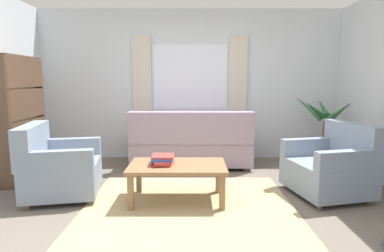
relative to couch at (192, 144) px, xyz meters
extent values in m
plane|color=#6B6056|center=(-0.02, -1.61, -0.37)|extent=(6.24, 6.24, 0.00)
cube|color=silver|center=(-0.02, 0.65, 0.93)|extent=(5.32, 0.12, 2.60)
cube|color=white|center=(-0.02, 0.59, 1.08)|extent=(1.30, 0.01, 1.10)
cube|color=beige|center=(-0.85, 0.56, 1.08)|extent=(0.32, 0.06, 1.40)
cube|color=beige|center=(0.81, 0.56, 1.08)|extent=(0.32, 0.06, 1.40)
cube|color=tan|center=(-0.02, -1.61, -0.36)|extent=(2.30, 1.99, 0.01)
cube|color=#998499|center=(0.00, 0.07, -0.12)|extent=(1.90, 0.80, 0.38)
cube|color=#998499|center=(0.00, -0.25, 0.31)|extent=(1.90, 0.20, 0.48)
cube|color=#998499|center=(0.87, 0.07, 0.19)|extent=(0.16, 0.80, 0.24)
cube|color=#998499|center=(-0.87, 0.07, 0.19)|extent=(0.16, 0.80, 0.24)
cylinder|color=olive|center=(0.85, 0.37, -0.34)|extent=(0.06, 0.06, 0.06)
cylinder|color=olive|center=(-0.85, 0.37, -0.34)|extent=(0.06, 0.06, 0.06)
cylinder|color=olive|center=(0.85, -0.23, -0.34)|extent=(0.06, 0.06, 0.06)
cylinder|color=olive|center=(-0.85, -0.23, -0.34)|extent=(0.06, 0.06, 0.06)
cube|color=gray|center=(-1.53, -1.27, -0.13)|extent=(0.94, 0.97, 0.36)
cube|color=gray|center=(-1.86, -1.33, 0.28)|extent=(0.33, 0.86, 0.46)
cube|color=gray|center=(-1.47, -1.63, 0.16)|extent=(0.81, 0.27, 0.22)
cube|color=gray|center=(-1.60, -0.92, 0.16)|extent=(0.81, 0.27, 0.22)
cylinder|color=olive|center=(-1.16, -1.55, -0.34)|extent=(0.05, 0.05, 0.06)
cylinder|color=olive|center=(-1.28, -0.88, -0.34)|extent=(0.05, 0.05, 0.06)
cylinder|color=olive|center=(-1.79, -1.67, -0.34)|extent=(0.05, 0.05, 0.06)
cylinder|color=olive|center=(-1.91, -1.00, -0.34)|extent=(0.05, 0.05, 0.06)
cube|color=gray|center=(1.64, -1.26, -0.13)|extent=(0.96, 0.99, 0.36)
cube|color=gray|center=(1.96, -1.19, 0.28)|extent=(0.36, 0.86, 0.46)
cube|color=gray|center=(1.56, -0.91, 0.16)|extent=(0.81, 0.29, 0.22)
cube|color=gray|center=(1.72, -1.61, 0.16)|extent=(0.81, 0.29, 0.22)
cylinder|color=olive|center=(1.26, -1.00, -0.34)|extent=(0.05, 0.05, 0.06)
cylinder|color=olive|center=(1.40, -1.66, -0.34)|extent=(0.05, 0.05, 0.06)
cylinder|color=olive|center=(1.88, -0.86, -0.34)|extent=(0.05, 0.05, 0.06)
cylinder|color=olive|center=(2.03, -1.52, -0.34)|extent=(0.05, 0.05, 0.06)
cube|color=olive|center=(-0.15, -1.45, 0.05)|extent=(1.10, 0.64, 0.04)
cube|color=olive|center=(-0.64, -1.71, -0.17)|extent=(0.06, 0.06, 0.40)
cube|color=olive|center=(0.34, -1.71, -0.17)|extent=(0.06, 0.06, 0.40)
cube|color=olive|center=(-0.64, -1.19, -0.17)|extent=(0.06, 0.06, 0.40)
cube|color=olive|center=(0.34, -1.19, -0.17)|extent=(0.06, 0.06, 0.40)
cube|color=#B23833|center=(-0.33, -1.43, 0.08)|extent=(0.25, 0.31, 0.02)
cube|color=#B23833|center=(-0.33, -1.43, 0.11)|extent=(0.22, 0.35, 0.03)
cube|color=#335199|center=(-0.33, -1.43, 0.14)|extent=(0.26, 0.29, 0.03)
cube|color=#B23833|center=(-0.32, -1.44, 0.17)|extent=(0.25, 0.24, 0.02)
cylinder|color=#56565B|center=(2.18, 0.09, -0.19)|extent=(0.37, 0.37, 0.35)
cylinder|color=brown|center=(2.18, 0.09, 0.17)|extent=(0.07, 0.07, 0.38)
cone|color=#2D6638|center=(2.43, 0.11, 0.54)|extent=(0.47, 0.15, 0.39)
cone|color=#2D6638|center=(2.24, 0.37, 0.56)|extent=(0.18, 0.57, 0.34)
cone|color=#2D6638|center=(1.96, 0.29, 0.57)|extent=(0.43, 0.46, 0.46)
cone|color=#2D6638|center=(1.92, -0.08, 0.57)|extent=(0.51, 0.44, 0.37)
cone|color=#2D6638|center=(2.27, -0.15, 0.54)|extent=(0.23, 0.48, 0.39)
cube|color=brown|center=(-2.40, -0.16, 0.48)|extent=(0.30, 0.04, 1.70)
cube|color=brown|center=(-2.40, -1.06, 0.48)|extent=(0.30, 0.04, 1.70)
cube|color=brown|center=(-2.26, -0.61, 0.48)|extent=(0.02, 0.90, 1.70)
cube|color=brown|center=(-2.40, -0.61, -0.36)|extent=(0.30, 0.86, 0.02)
cube|color=brown|center=(-2.40, -0.61, 0.07)|extent=(0.30, 0.86, 0.02)
cube|color=brown|center=(-2.40, -0.61, 0.49)|extent=(0.30, 0.86, 0.02)
cube|color=brown|center=(-2.40, -0.61, 0.92)|extent=(0.30, 0.86, 0.02)
cube|color=brown|center=(-2.40, -0.61, 1.34)|extent=(0.30, 0.86, 0.02)
cube|color=#335199|center=(-2.40, -0.26, 0.65)|extent=(0.28, 0.08, 0.29)
cube|color=#5B8E93|center=(-2.40, -0.37, 0.60)|extent=(0.25, 0.09, 0.21)
cube|color=#387F4C|center=(-2.40, -0.46, 0.64)|extent=(0.25, 0.07, 0.27)
cube|color=#2D2D33|center=(-2.40, -0.55, 0.62)|extent=(0.23, 0.07, 0.24)
cube|color=beige|center=(-2.40, -0.63, 0.60)|extent=(0.26, 0.06, 0.20)
cube|color=#335199|center=(-2.40, -0.71, 0.61)|extent=(0.24, 0.07, 0.21)
cube|color=#5B8E93|center=(-2.40, -0.79, 0.61)|extent=(0.25, 0.07, 0.22)
camera|label=1|loc=(0.01, -4.85, 1.02)|focal=28.76mm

